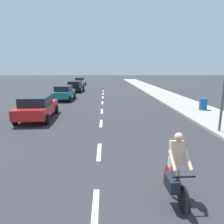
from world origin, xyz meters
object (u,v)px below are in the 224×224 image
at_px(parked_car_red, 37,107).
at_px(trash_bin_far, 203,104).
at_px(parked_car_teal, 64,92).
at_px(parked_car_black, 75,86).
at_px(cyclist, 175,170).
at_px(parked_car_white, 80,81).

height_order(parked_car_red, trash_bin_far, parked_car_red).
xyz_separation_m(parked_car_teal, parked_car_black, (0.09, 8.01, 0.00)).
relative_size(cyclist, parked_car_black, 0.40).
bearing_deg(parked_car_white, parked_car_black, -83.44).
xyz_separation_m(cyclist, parked_car_white, (-6.73, 36.34, 0.01)).
height_order(cyclist, parked_car_black, cyclist).
bearing_deg(trash_bin_far, parked_car_red, -170.84).
bearing_deg(parked_car_teal, parked_car_red, -89.56).
height_order(parked_car_white, trash_bin_far, parked_car_white).
distance_m(parked_car_black, parked_car_white, 11.06).
distance_m(parked_car_teal, parked_car_white, 19.06).
height_order(parked_car_teal, parked_car_black, same).
xyz_separation_m(parked_car_red, trash_bin_far, (12.40, 2.00, -0.25)).
bearing_deg(parked_car_teal, parked_car_white, 93.23).
bearing_deg(parked_car_white, parked_car_red, -85.89).
bearing_deg(parked_car_black, parked_car_white, 96.16).
bearing_deg(cyclist, parked_car_white, -81.18).
xyz_separation_m(parked_car_white, trash_bin_far, (12.76, -25.40, -0.25)).
xyz_separation_m(cyclist, parked_car_red, (-6.37, 8.94, 0.01)).
bearing_deg(parked_car_black, parked_car_teal, -87.66).
distance_m(parked_car_white, trash_bin_far, 28.43).
bearing_deg(trash_bin_far, parked_car_white, 116.68).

